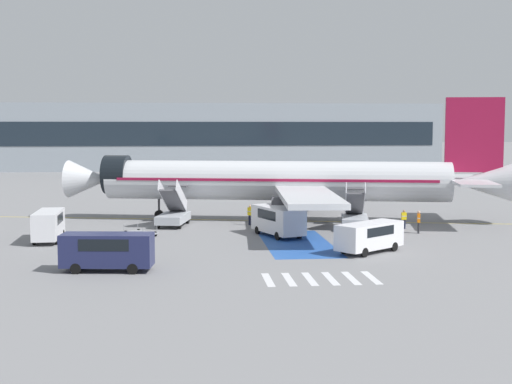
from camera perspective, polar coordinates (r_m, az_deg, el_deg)
ground_plane at (r=66.02m, az=0.52°, el=-2.26°), size 600.00×600.00×0.00m
apron_leadline_yellow at (r=65.62m, az=1.60°, el=-2.31°), size 73.83×15.62×0.01m
apron_stand_patch_blue at (r=53.14m, az=3.32°, el=-4.12°), size 4.88×12.57×0.01m
apron_walkway_bar_0 at (r=40.71m, az=0.97°, el=-7.04°), size 0.44×3.60×0.01m
apron_walkway_bar_1 at (r=40.86m, az=2.66°, el=-6.99°), size 0.44×3.60×0.01m
apron_walkway_bar_2 at (r=41.04m, az=4.33°, el=-6.95°), size 0.44×3.60×0.01m
apron_walkway_bar_3 at (r=41.26m, az=5.98°, el=-6.90°), size 0.44×3.60×0.01m
apron_walkway_bar_4 at (r=41.52m, az=7.61°, el=-6.84°), size 0.44×3.60×0.01m
apron_walkway_bar_5 at (r=41.80m, az=9.23°, el=-6.78°), size 0.44×3.60×0.01m
airliner at (r=65.18m, az=2.23°, el=0.89°), size 40.62×32.82×11.21m
boarding_stairs_forward at (r=62.51m, az=-6.64°, el=-1.79°), size 3.14×5.51×4.21m
boarding_stairs_aft at (r=60.99m, az=7.90°, el=-1.99°), size 3.14×5.51×4.10m
fuel_tanker at (r=90.56m, az=3.54°, el=0.82°), size 3.08×9.52×3.23m
service_van_0 at (r=43.75m, az=-11.82°, el=-4.48°), size 5.61×2.52×2.28m
service_van_1 at (r=49.71m, az=9.07°, el=-3.39°), size 5.40×4.77×2.07m
service_van_2 at (r=56.02m, az=-16.27°, el=-2.43°), size 1.92×5.12×2.30m
service_van_3 at (r=56.31m, az=1.77°, el=-2.16°), size 3.88×5.89×2.33m
baggage_cart at (r=57.27m, az=-9.23°, el=-3.24°), size 2.86×2.94×0.87m
ground_crew_0 at (r=62.56m, az=-0.48°, el=-1.72°), size 0.48×0.43×1.81m
ground_crew_1 at (r=61.66m, az=11.75°, el=-2.05°), size 0.43×0.23×1.61m
ground_crew_2 at (r=59.27m, az=12.88°, el=-2.22°), size 0.31×0.47×1.85m
ground_crew_3 at (r=61.21m, az=2.59°, el=-1.92°), size 0.47×0.33×1.74m
traffic_cone_0 at (r=57.55m, az=-12.18°, el=-3.28°), size 0.41×0.41×0.45m
terminal_building at (r=142.90m, az=-5.91°, el=4.42°), size 102.49×12.10×13.04m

